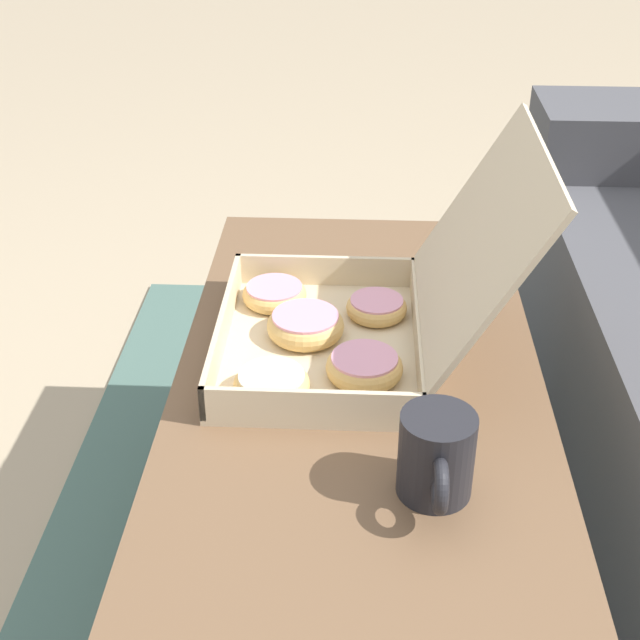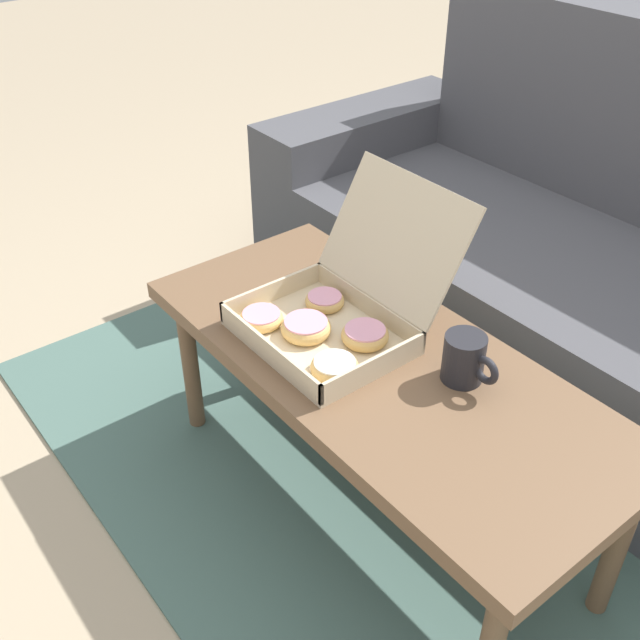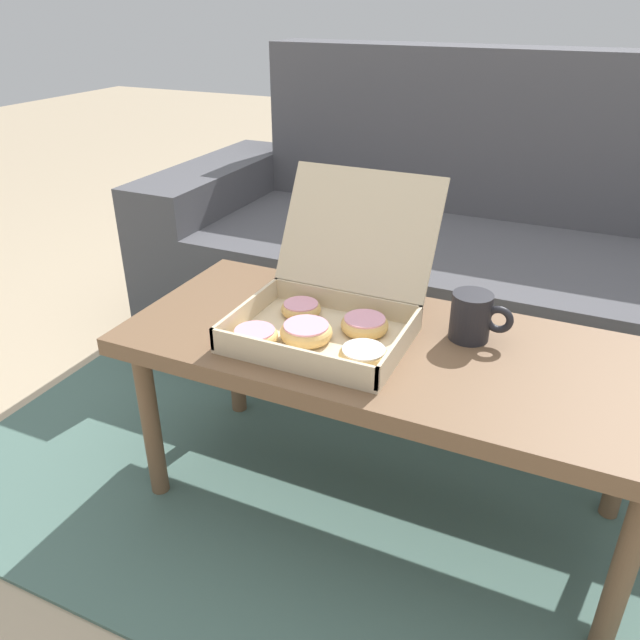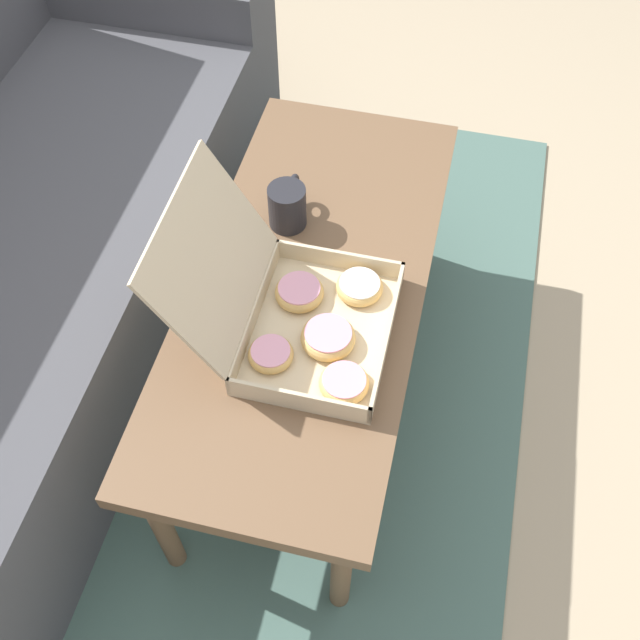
# 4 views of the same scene
# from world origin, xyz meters

# --- Properties ---
(ground_plane) EXTENTS (12.00, 12.00, 0.00)m
(ground_plane) POSITION_xyz_m (0.00, 0.00, 0.00)
(ground_plane) COLOR tan
(area_rug) EXTENTS (2.25, 1.76, 0.01)m
(area_rug) POSITION_xyz_m (0.00, 0.30, 0.01)
(area_rug) COLOR #4C6B60
(area_rug) RESTS_ON ground_plane
(couch) EXTENTS (2.13, 0.84, 0.98)m
(couch) POSITION_xyz_m (0.00, 0.82, 0.32)
(couch) COLOR #4C4C51
(couch) RESTS_ON ground_plane
(coffee_table) EXTENTS (1.16, 0.51, 0.47)m
(coffee_table) POSITION_xyz_m (0.00, -0.02, 0.42)
(coffee_table) COLOR brown
(coffee_table) RESTS_ON ground_plane
(pastry_box) EXTENTS (0.37, 0.43, 0.31)m
(pastry_box) POSITION_xyz_m (-0.13, -0.04, 0.52)
(pastry_box) COLOR beige
(pastry_box) RESTS_ON coffee_table
(coffee_mug) EXTENTS (0.13, 0.09, 0.11)m
(coffee_mug) POSITION_xyz_m (0.16, 0.06, 0.52)
(coffee_mug) COLOR #232328
(coffee_mug) RESTS_ON coffee_table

